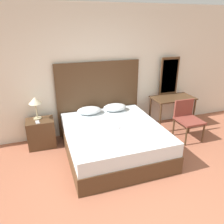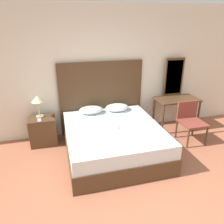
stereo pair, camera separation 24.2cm
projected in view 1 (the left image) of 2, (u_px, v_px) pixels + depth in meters
wall_back at (96, 73)px, 4.62m from camera, size 10.00×0.06×2.70m
bed at (114, 140)px, 4.11m from camera, size 1.73×1.92×0.57m
headboard at (99, 98)px, 4.78m from camera, size 1.82×0.05×1.59m
pillow_left at (89, 110)px, 4.53m from camera, size 0.50×0.35×0.14m
pillow_right at (115, 107)px, 4.70m from camera, size 0.50×0.35×0.14m
phone_on_bed at (118, 128)px, 3.94m from camera, size 0.14×0.16×0.01m
nightstand at (41, 133)px, 4.36m from camera, size 0.53×0.40×0.57m
table_lamp at (35, 102)px, 4.17m from camera, size 0.25×0.25×0.45m
phone_on_nightstand at (37, 122)px, 4.15m from camera, size 0.09×0.16×0.01m
vanity_desk at (173, 102)px, 5.09m from camera, size 0.97×0.55×0.73m
vanity_mirror at (169, 76)px, 5.09m from camera, size 0.46×0.03×0.88m
chair at (187, 117)px, 4.62m from camera, size 0.48×0.50×0.82m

